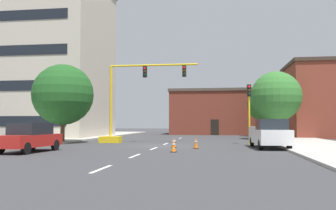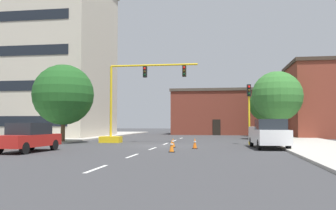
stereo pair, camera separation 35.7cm
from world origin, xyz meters
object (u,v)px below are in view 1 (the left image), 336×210
Objects in this scene: traffic_cone_roadside_a at (174,143)px; traffic_cone_roadside_c at (173,146)px; traffic_signal_gantry at (122,117)px; tree_right_mid at (276,96)px; tree_right_far at (264,105)px; pickup_truck_white at (269,134)px; tree_left_near at (63,95)px; sedan_red_near_left at (30,137)px; traffic_light_pole_right at (249,100)px; traffic_cone_roadside_b at (196,143)px.

traffic_cone_roadside_c reaches higher than traffic_cone_roadside_a.
tree_right_mid reaches higher than traffic_signal_gantry.
tree_right_far is 8.97× the size of traffic_cone_roadside_a.
pickup_truck_white is 8.10× the size of traffic_cone_roadside_a.
sedan_red_near_left is (2.04, -9.08, -3.25)m from tree_left_near.
tree_right_mid is at bearing 69.34° from traffic_light_pole_right.
traffic_cone_roadside_b is (11.68, -4.87, -3.78)m from tree_left_near.
tree_left_near is at bearing 142.93° from traffic_cone_roadside_c.
tree_right_far reaches higher than traffic_cone_roadside_a.
tree_right_far is at bearing 72.75° from traffic_cone_roadside_b.
traffic_signal_gantry is 5.42m from tree_left_near.
tree_right_mid is 9.45× the size of traffic_cone_roadside_b.
traffic_cone_roadside_c is at bearing -107.58° from tree_right_far.
traffic_signal_gantry is at bearing 75.22° from sedan_red_near_left.
traffic_light_pole_right is at bearing 35.78° from traffic_cone_roadside_a.
traffic_light_pole_right reaches higher than sedan_red_near_left.
tree_right_far is 23.90m from traffic_cone_roadside_a.
traffic_light_pole_right reaches higher than traffic_cone_roadside_b.
traffic_cone_roadside_c is at bearing -83.09° from traffic_cone_roadside_a.
traffic_cone_roadside_a is at bearing -111.79° from tree_right_far.
traffic_light_pole_right reaches higher than traffic_cone_roadside_a.
tree_right_mid is at bearing 79.51° from pickup_truck_white.
tree_left_near is 13.20m from traffic_cone_roadside_b.
traffic_light_pole_right is 7.56m from traffic_cone_roadside_a.
tree_left_near is 13.75m from traffic_cone_roadside_c.
tree_right_mid is at bearing 62.55° from traffic_cone_roadside_b.
tree_right_far is 27.60m from traffic_cone_roadside_c.
tree_right_mid is (14.21, 7.80, 2.24)m from traffic_signal_gantry.
tree_right_far is (3.21, 17.92, 0.49)m from traffic_light_pole_right.
traffic_signal_gantry is 12.57× the size of traffic_cone_roadside_a.
sedan_red_near_left is (-13.57, -9.27, -2.64)m from traffic_light_pole_right.
traffic_cone_roadside_c is at bearing -121.78° from traffic_light_pole_right.
tree_left_near is at bearing 102.65° from sedan_red_near_left.
traffic_signal_gantry reaches higher than tree_right_far.
traffic_light_pole_right is at bearing 104.70° from pickup_truck_white.
traffic_light_pole_right reaches higher than pickup_truck_white.
traffic_cone_roadside_a is (5.21, -5.32, -1.88)m from traffic_signal_gantry.
tree_left_near is at bearing -162.68° from traffic_signal_gantry.
traffic_light_pole_right is 0.87× the size of pickup_truck_white.
sedan_red_near_left is 6.19× the size of traffic_cone_roadside_c.
traffic_cone_roadside_c is (-6.08, -4.25, -0.61)m from pickup_truck_white.
sedan_red_near_left is at bearing -132.76° from tree_right_mid.
tree_right_far reaches higher than traffic_cone_roadside_c.
traffic_signal_gantry reaches higher than sedan_red_near_left.
pickup_truck_white is (11.80, -5.23, -1.24)m from traffic_signal_gantry.
tree_right_far is 32.10m from sedan_red_near_left.
tree_right_mid is at bearing 63.82° from traffic_cone_roadside_c.
traffic_signal_gantry is 1.40× the size of tree_right_far.
traffic_signal_gantry is 21.78m from tree_right_far.
traffic_cone_roadside_a is at bearing 147.09° from traffic_cone_roadside_b.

